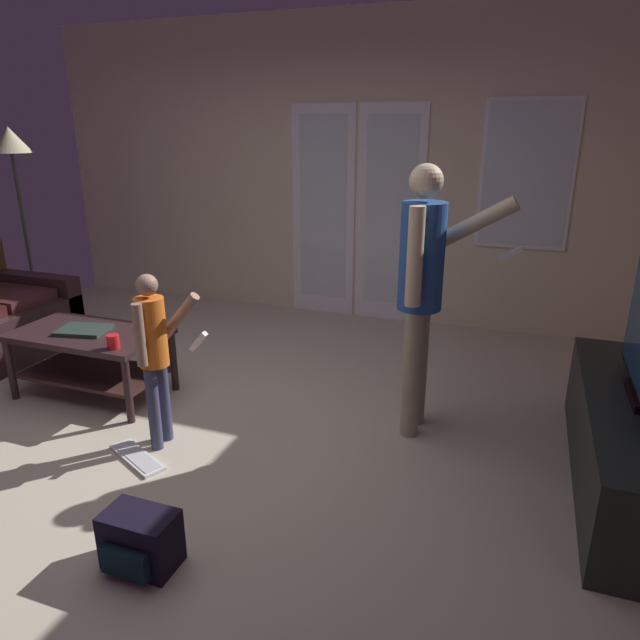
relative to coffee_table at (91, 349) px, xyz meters
name	(u,v)px	position (x,y,z in m)	size (l,w,h in m)	color
ground_plane	(170,441)	(0.85, -0.36, -0.36)	(5.80, 5.58, 0.02)	#BDB19A
wall_back_with_doors	(330,174)	(0.92, 2.40, 1.03)	(5.80, 0.09, 2.83)	beige
coffee_table	(91,349)	(0.00, 0.00, 0.00)	(1.04, 0.58, 0.47)	#2E1D1F
tv_stand	(629,443)	(3.38, 0.09, -0.10)	(0.49, 1.75, 0.50)	black
person_adult	(423,279)	(2.22, 0.30, 0.63)	(0.68, 0.44, 1.62)	tan
person_child	(154,346)	(0.84, -0.40, 0.28)	(0.36, 0.30, 1.05)	#383B5B
floor_lamp	(12,152)	(-1.73, 1.19, 1.24)	(0.36, 0.36, 1.81)	#292B26
backpack	(140,541)	(1.34, -1.28, -0.22)	(0.32, 0.23, 0.26)	black
loose_keyboard	(137,457)	(0.79, -0.60, -0.33)	(0.45, 0.31, 0.02)	white
laptop_closed	(83,330)	(-0.03, -0.01, 0.14)	(0.33, 0.24, 0.02)	#2A3A33
cup_near_edge	(113,342)	(0.37, -0.20, 0.17)	(0.08, 0.08, 0.09)	red
tv_remote_black	(145,330)	(0.37, 0.13, 0.14)	(0.17, 0.05, 0.02)	black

